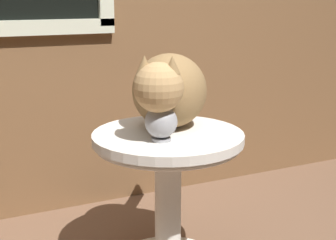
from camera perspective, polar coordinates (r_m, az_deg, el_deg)
name	(u,v)px	position (r m, az deg, el deg)	size (l,w,h in m)	color
wicker_side_table	(168,176)	(1.91, 0.00, -6.46)	(0.57, 0.57, 0.57)	silver
cat	(168,90)	(1.88, 0.01, 3.45)	(0.45, 0.56, 0.31)	olive
pewter_vase_with_ivy	(161,117)	(1.73, -0.83, 0.38)	(0.12, 0.12, 0.26)	#99999E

